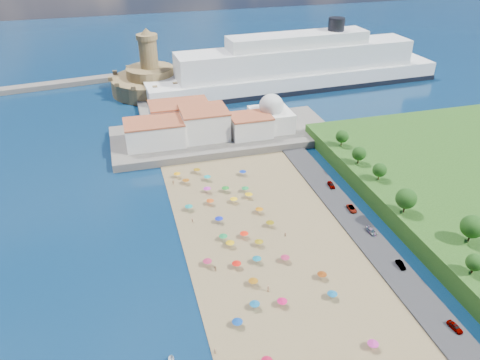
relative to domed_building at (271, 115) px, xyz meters
name	(u,v)px	position (x,y,z in m)	size (l,w,h in m)	color
ground	(250,250)	(-30.00, -71.00, -8.97)	(700.00, 700.00, 0.00)	#071938
terrace	(223,135)	(-20.00, 2.00, -7.47)	(90.00, 36.00, 3.00)	#59544C
jetty	(159,111)	(-42.00, 37.00, -7.77)	(18.00, 70.00, 2.40)	#59544C
waterfront_buildings	(191,124)	(-33.05, 2.64, -1.10)	(57.00, 29.00, 11.00)	silver
domed_building	(271,115)	(0.00, 0.00, 0.00)	(16.00, 16.00, 15.00)	silver
fortress	(151,80)	(-42.00, 67.00, -2.29)	(40.00, 40.00, 32.40)	#9E7F4F
cruise_ship	(297,69)	(32.25, 53.60, 1.26)	(159.06, 31.31, 34.56)	black
beach_parasols	(257,265)	(-30.80, -79.95, -6.83)	(32.09, 113.33, 2.20)	gray
beachgoers	(225,276)	(-39.64, -80.55, -7.85)	(29.25, 98.24, 1.86)	tan
parked_cars	(371,230)	(6.00, -73.27, -7.62)	(2.43, 68.65, 1.41)	gray
hillside_trees	(433,214)	(18.78, -81.70, 1.22)	(14.98, 105.28, 7.91)	#382314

